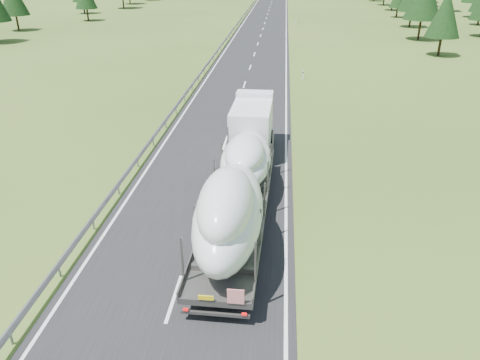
{
  "coord_description": "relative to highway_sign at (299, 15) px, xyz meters",
  "views": [
    {
      "loc": [
        4.08,
        -23.97,
        12.7
      ],
      "look_at": [
        2.1,
        -1.89,
        2.13
      ],
      "focal_mm": 35.0,
      "sensor_mm": 36.0,
      "label": 1
    }
  ],
  "objects": [
    {
      "name": "guardrail",
      "position": [
        -12.5,
        19.94,
        -1.21
      ],
      "size": [
        0.1,
        400.0,
        0.76
      ],
      "color": "slate",
      "rests_on": "ground"
    },
    {
      "name": "highway_sign",
      "position": [
        0.0,
        0.0,
        0.0
      ],
      "size": [
        0.08,
        0.9,
        2.6
      ],
      "color": "slate",
      "rests_on": "ground"
    },
    {
      "name": "ground",
      "position": [
        -7.2,
        -80.0,
        -1.81
      ],
      "size": [
        400.0,
        400.0,
        0.0
      ],
      "primitive_type": "plane",
      "color": "#3B531B",
      "rests_on": "ground"
    },
    {
      "name": "road_surface",
      "position": [
        -7.2,
        20.0,
        -1.8
      ],
      "size": [
        10.0,
        400.0,
        0.02
      ],
      "primitive_type": "cube",
      "color": "black",
      "rests_on": "ground"
    },
    {
      "name": "boat_truck",
      "position": [
        -5.1,
        -81.56,
        0.63
      ],
      "size": [
        3.29,
        20.89,
        4.87
      ],
      "color": "white",
      "rests_on": "ground"
    }
  ]
}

